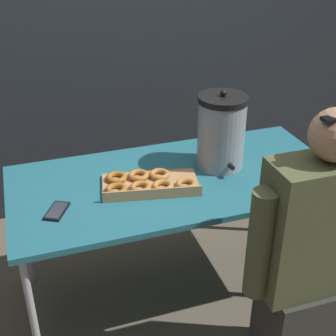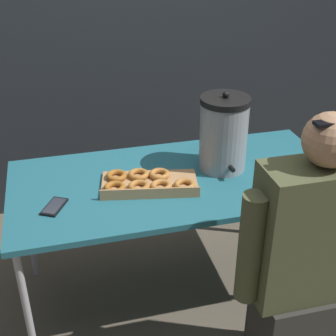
{
  "view_description": "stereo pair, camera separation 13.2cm",
  "coord_description": "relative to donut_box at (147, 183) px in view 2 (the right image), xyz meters",
  "views": [
    {
      "loc": [
        -0.64,
        -1.81,
        1.84
      ],
      "look_at": [
        -0.04,
        0.0,
        0.78
      ],
      "focal_mm": 50.0,
      "sensor_mm": 36.0,
      "label": 1
    },
    {
      "loc": [
        -0.52,
        -1.84,
        1.84
      ],
      "look_at": [
        -0.04,
        0.0,
        0.78
      ],
      "focal_mm": 50.0,
      "sensor_mm": 36.0,
      "label": 2
    }
  ],
  "objects": [
    {
      "name": "ground_plane",
      "position": [
        0.15,
        0.04,
        -0.73
      ],
      "size": [
        12.0,
        12.0,
        0.0
      ],
      "primitive_type": "plane",
      "color": "brown"
    },
    {
      "name": "donut_box",
      "position": [
        0.0,
        0.0,
        0.0
      ],
      "size": [
        0.48,
        0.31,
        0.05
      ],
      "rotation": [
        0.0,
        0.0,
        -0.19
      ],
      "color": "tan",
      "rests_on": "folding_table"
    },
    {
      "name": "coffee_urn",
      "position": [
        0.39,
        0.09,
        0.16
      ],
      "size": [
        0.24,
        0.27,
        0.39
      ],
      "color": "#939399",
      "rests_on": "folding_table"
    },
    {
      "name": "person_seated",
      "position": [
        0.52,
        -0.57,
        -0.14
      ],
      "size": [
        0.6,
        0.24,
        1.25
      ],
      "rotation": [
        0.0,
        0.0,
        3.13
      ],
      "color": "#33332D",
      "rests_on": "ground"
    },
    {
      "name": "folding_table",
      "position": [
        0.15,
        0.04,
        -0.06
      ],
      "size": [
        1.56,
        0.74,
        0.72
      ],
      "color": "#236675",
      "rests_on": "ground"
    },
    {
      "name": "cell_phone",
      "position": [
        -0.42,
        -0.07,
        -0.01
      ],
      "size": [
        0.13,
        0.15,
        0.01
      ],
      "rotation": [
        0.0,
        0.0,
        -0.5
      ],
      "color": "black",
      "rests_on": "folding_table"
    }
  ]
}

